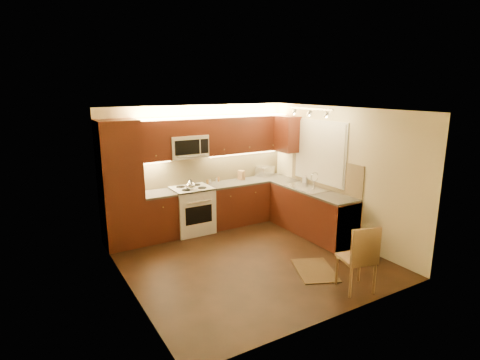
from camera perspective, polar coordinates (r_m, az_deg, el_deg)
floor at (r=6.70m, az=1.31°, el=-11.57°), size 4.00×4.00×0.01m
ceiling at (r=6.08m, az=1.44°, el=10.30°), size 4.00×4.00×0.01m
wall_back at (r=8.00m, az=-6.22°, el=1.95°), size 4.00×0.01×2.50m
wall_front at (r=4.77m, az=14.25°, el=-6.36°), size 4.00×0.01×2.50m
wall_left at (r=5.52m, az=-16.56°, el=-3.78°), size 0.01×4.00×2.50m
wall_right at (r=7.50m, az=14.46°, el=0.83°), size 0.01×4.00×2.50m
pantry at (r=7.23m, az=-17.18°, el=-0.63°), size 0.70×0.60×2.30m
base_cab_back_left at (r=7.59m, az=-11.96°, el=-5.30°), size 0.62×0.60×0.86m
counter_back_left at (r=7.46m, az=-12.12°, el=-2.03°), size 0.62×0.60×0.04m
base_cab_back_right at (r=8.42m, az=1.24°, el=-3.14°), size 1.92×0.60×0.86m
counter_back_right at (r=8.30m, az=1.25°, el=-0.17°), size 1.92×0.60×0.04m
base_cab_right at (r=7.80m, az=10.46°, el=-4.74°), size 0.60×2.00×0.86m
counter_right at (r=7.67m, az=10.61°, el=-1.54°), size 0.60×2.00×0.04m
dishwasher at (r=7.31m, az=14.06°, el=-6.16°), size 0.58×0.60×0.84m
backsplash_back at (r=8.15m, az=-3.94°, el=1.85°), size 3.30×0.02×0.60m
backsplash_right at (r=7.78m, az=12.32°, el=1.02°), size 0.02×2.00×0.60m
upper_cab_back_left at (r=7.39m, az=-12.81°, el=5.66°), size 0.62×0.35×0.75m
upper_cab_back_right at (r=8.23m, az=0.83°, el=6.76°), size 1.92×0.35×0.75m
upper_cab_bridge at (r=7.60m, az=-7.91°, el=7.75°), size 0.76×0.35×0.31m
upper_cab_right_corner at (r=8.32m, az=7.02°, el=6.74°), size 0.35×0.50×0.75m
stove at (r=7.79m, az=-7.09°, el=-4.39°), size 0.76×0.65×0.92m
microwave at (r=7.63m, az=-7.78°, el=4.93°), size 0.76×0.38×0.44m
window_frame at (r=7.82m, az=11.69°, el=4.09°), size 0.03×1.44×1.24m
window_blinds at (r=7.80m, az=11.58°, el=4.08°), size 0.02×1.36×1.16m
sink at (r=7.75m, az=9.91°, el=-0.62°), size 0.52×0.86×0.15m
faucet at (r=7.85m, az=10.93°, el=0.07°), size 0.20×0.04×0.30m
track_light_bar at (r=7.33m, az=10.24°, el=10.32°), size 0.04×1.20×0.03m
kettle at (r=7.46m, az=-7.32°, el=-0.65°), size 0.20×0.20×0.22m
toaster_oven at (r=8.69m, az=3.66°, el=1.30°), size 0.42×0.36×0.22m
knife_block at (r=8.32m, az=0.20°, el=0.71°), size 0.12×0.16×0.20m
spice_jar_a at (r=8.13m, az=-3.50°, el=0.03°), size 0.05×0.05×0.10m
spice_jar_b at (r=7.99m, az=-4.82°, el=-0.27°), size 0.06×0.06×0.09m
spice_jar_c at (r=7.98m, az=-4.39°, el=-0.24°), size 0.06×0.06×0.10m
spice_jar_d at (r=8.18m, az=-3.17°, el=0.13°), size 0.05×0.05×0.10m
soap_bottle at (r=8.14m, az=9.54°, el=0.15°), size 0.10×0.11×0.17m
rug at (r=6.42m, az=10.98°, el=-12.93°), size 0.87×1.01×0.01m
dining_chair at (r=5.83m, az=16.78°, el=-10.78°), size 0.54×0.54×1.00m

